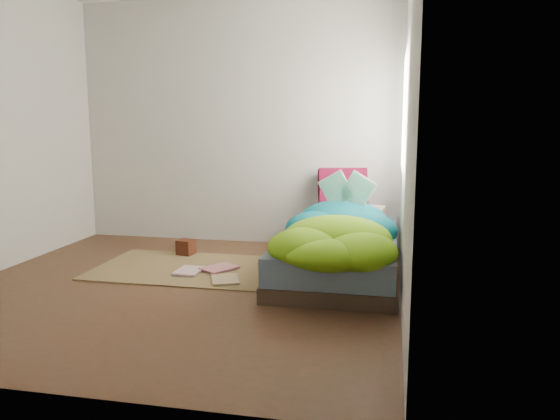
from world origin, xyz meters
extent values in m
cube|color=#442F1A|center=(0.00, 0.00, 0.00)|extent=(3.50, 3.50, 0.00)
cube|color=beige|center=(0.00, 1.75, 1.30)|extent=(3.50, 0.04, 2.60)
cube|color=beige|center=(0.00, -1.75, 1.30)|extent=(3.50, 0.04, 2.60)
cube|color=beige|center=(1.75, 0.00, 1.30)|extent=(0.04, 3.50, 2.60)
cube|color=white|center=(1.74, 0.90, 1.40)|extent=(0.01, 1.00, 1.20)
cube|color=#342B1C|center=(1.22, 0.72, 0.06)|extent=(1.00, 2.00, 0.12)
cube|color=#465570|center=(1.22, 0.72, 0.23)|extent=(0.98, 1.96, 0.22)
cube|color=brown|center=(-0.15, 0.55, 0.01)|extent=(1.60, 1.10, 0.01)
cube|color=beige|center=(1.30, 1.38, 0.40)|extent=(0.62, 0.46, 0.12)
cube|color=#46041B|center=(1.16, 1.62, 0.59)|extent=(0.52, 0.27, 0.50)
cube|color=#3E1D0E|center=(-0.33, 1.01, 0.09)|extent=(0.17, 0.17, 0.15)
imported|color=silver|center=(-0.17, 0.40, 0.02)|extent=(0.22, 0.30, 0.02)
imported|color=#BF6E71|center=(0.08, 0.58, 0.03)|extent=(0.36, 0.38, 0.03)
imported|color=tan|center=(0.23, 0.17, 0.02)|extent=(0.31, 0.36, 0.02)
camera|label=1|loc=(1.66, -3.97, 1.33)|focal=35.00mm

